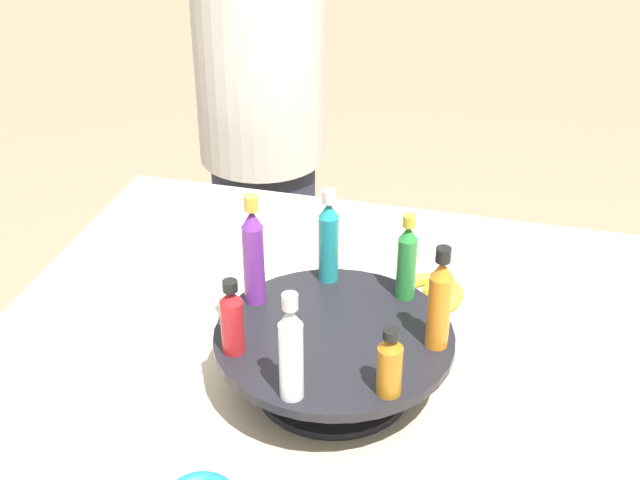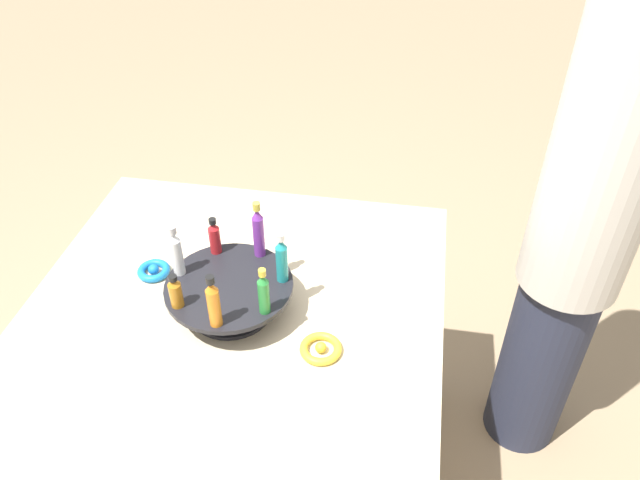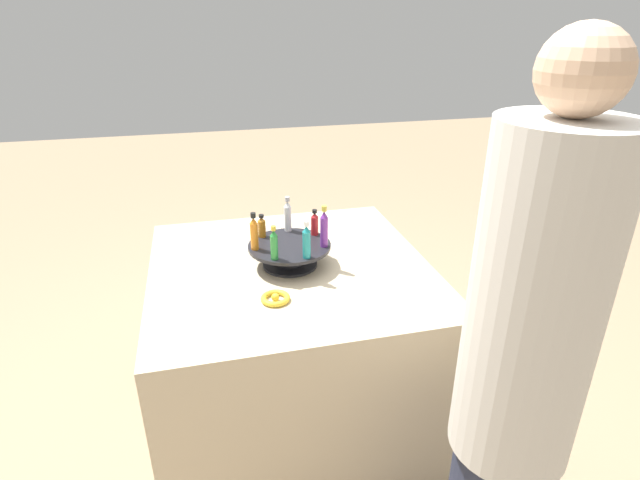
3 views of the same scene
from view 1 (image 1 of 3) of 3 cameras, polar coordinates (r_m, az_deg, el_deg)
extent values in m
cylinder|color=black|center=(1.15, 0.87, -9.20)|extent=(0.20, 0.20, 0.01)
cylinder|color=black|center=(1.13, 0.89, -7.78)|extent=(0.10, 0.10, 0.06)
cylinder|color=black|center=(1.11, 0.90, -6.26)|extent=(0.30, 0.30, 0.01)
cylinder|color=orange|center=(1.07, 7.61, -4.56)|extent=(0.03, 0.03, 0.10)
cone|color=orange|center=(1.03, 7.83, -1.86)|extent=(0.03, 0.03, 0.02)
cylinder|color=black|center=(1.02, 7.90, -0.94)|extent=(0.02, 0.02, 0.02)
cylinder|color=#288438|center=(1.15, 5.55, -1.80)|extent=(0.03, 0.03, 0.09)
cone|color=#288438|center=(1.13, 5.68, 0.47)|extent=(0.02, 0.02, 0.02)
cylinder|color=gold|center=(1.12, 5.73, 1.24)|extent=(0.02, 0.02, 0.02)
cylinder|color=teal|center=(1.18, 0.55, -0.52)|extent=(0.03, 0.03, 0.10)
cone|color=teal|center=(1.15, 0.56, 1.97)|extent=(0.03, 0.03, 0.02)
cylinder|color=silver|center=(1.14, 0.56, 2.81)|extent=(0.02, 0.02, 0.02)
cylinder|color=#702D93|center=(1.14, -4.26, -1.56)|extent=(0.03, 0.03, 0.11)
cone|color=#702D93|center=(1.10, -4.39, 1.38)|extent=(0.03, 0.03, 0.02)
cylinder|color=gold|center=(1.09, -4.43, 2.39)|extent=(0.02, 0.02, 0.02)
cylinder|color=#B21E23|center=(1.06, -5.62, -5.53)|extent=(0.03, 0.03, 0.07)
cone|color=#B21E23|center=(1.04, -5.74, -3.59)|extent=(0.03, 0.03, 0.02)
cylinder|color=black|center=(1.03, -5.78, -2.94)|extent=(0.02, 0.02, 0.01)
cylinder|color=silver|center=(0.98, -1.86, -7.74)|extent=(0.03, 0.03, 0.10)
cone|color=silver|center=(0.95, -1.91, -4.93)|extent=(0.03, 0.03, 0.02)
cylinder|color=#B2B2B7|center=(0.94, -1.93, -3.96)|extent=(0.02, 0.02, 0.02)
cylinder|color=#AD6B19|center=(1.00, 4.47, -8.32)|extent=(0.03, 0.03, 0.06)
cone|color=#AD6B19|center=(0.98, 4.56, -6.59)|extent=(0.03, 0.03, 0.01)
cylinder|color=black|center=(0.97, 4.59, -6.00)|extent=(0.02, 0.02, 0.01)
torus|color=gold|center=(1.32, 7.14, -3.38)|extent=(0.09, 0.09, 0.02)
sphere|color=gold|center=(1.32, 7.15, -3.25)|extent=(0.03, 0.03, 0.03)
cylinder|color=#282D42|center=(2.15, -3.39, -2.78)|extent=(0.23, 0.23, 0.68)
camera|label=2|loc=(1.52, 57.05, 31.56)|focal=35.00mm
camera|label=3|loc=(2.47, 19.19, 31.53)|focal=28.00mm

